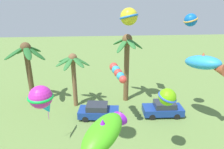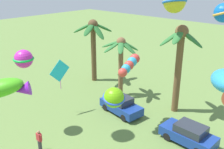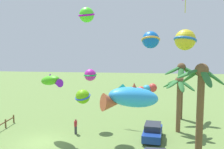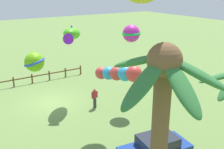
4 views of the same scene
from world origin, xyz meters
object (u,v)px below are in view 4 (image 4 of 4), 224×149
(kite_fish_2, at_px, (72,34))
(kite_ball_7, at_px, (34,62))
(palm_tree_0, at_px, (161,111))
(kite_ball_1, at_px, (131,34))
(parked_car_0, at_px, (155,149))
(spectator_0, at_px, (95,98))
(kite_tube_9, at_px, (119,73))
(kite_diamond_4, at_px, (168,69))

(kite_fish_2, distance_m, kite_ball_7, 5.98)
(palm_tree_0, xyz_separation_m, kite_ball_1, (-6.49, -10.31, 0.38))
(kite_ball_7, bearing_deg, parked_car_0, 127.64)
(spectator_0, relative_size, kite_ball_1, 0.79)
(palm_tree_0, bearing_deg, parked_car_0, -132.27)
(spectator_0, distance_m, kite_tube_9, 8.28)
(parked_car_0, relative_size, spectator_0, 2.57)
(palm_tree_0, xyz_separation_m, kite_diamond_4, (-7.11, -6.93, -1.59))
(kite_tube_9, bearing_deg, kite_ball_1, -131.20)
(kite_fish_2, relative_size, kite_diamond_4, 1.18)
(palm_tree_0, distance_m, spectator_0, 12.80)
(parked_car_0, bearing_deg, kite_fish_2, -88.91)
(spectator_0, relative_size, kite_fish_2, 0.53)
(kite_fish_2, height_order, kite_tube_9, kite_fish_2)
(palm_tree_0, bearing_deg, spectator_0, -108.55)
(parked_car_0, xyz_separation_m, kite_tube_9, (1.73, -1.06, 4.36))
(kite_tube_9, bearing_deg, kite_ball_7, -59.99)
(kite_diamond_4, relative_size, kite_ball_7, 1.50)
(palm_tree_0, relative_size, kite_ball_7, 4.47)
(kite_ball_1, bearing_deg, palm_tree_0, 57.80)
(parked_car_0, bearing_deg, kite_ball_1, -115.71)
(kite_fish_2, bearing_deg, kite_tube_9, 80.15)
(kite_fish_2, xyz_separation_m, kite_tube_9, (1.54, 8.87, -0.49))
(palm_tree_0, relative_size, parked_car_0, 1.87)
(kite_fish_2, xyz_separation_m, kite_diamond_4, (-4.06, 6.56, -1.79))
(kite_diamond_4, bearing_deg, kite_ball_1, -79.56)
(spectator_0, bearing_deg, kite_ball_1, 159.34)
(parked_car_0, height_order, kite_tube_9, kite_tube_9)
(kite_ball_7, bearing_deg, kite_tube_9, 120.01)
(spectator_0, height_order, kite_diamond_4, kite_diamond_4)
(parked_car_0, height_order, spectator_0, spectator_0)
(parked_car_0, relative_size, kite_fish_2, 1.35)
(parked_car_0, xyz_separation_m, kite_fish_2, (0.19, -9.92, 4.85))
(kite_diamond_4, bearing_deg, parked_car_0, 41.01)
(kite_ball_1, bearing_deg, kite_tube_9, 48.80)
(kite_ball_1, relative_size, kite_diamond_4, 0.79)
(kite_ball_1, height_order, kite_fish_2, kite_ball_1)
(spectator_0, bearing_deg, palm_tree_0, 71.45)
(kite_fish_2, distance_m, kite_diamond_4, 7.92)
(kite_diamond_4, height_order, kite_ball_7, kite_ball_7)
(kite_tube_9, bearing_deg, kite_fish_2, -99.85)
(parked_car_0, bearing_deg, kite_ball_7, -52.36)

